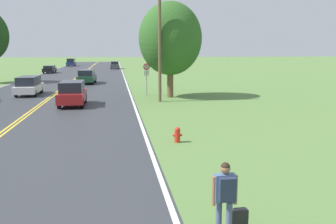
# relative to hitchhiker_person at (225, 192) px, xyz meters

# --- Properties ---
(hitchhiker_person) EXTENTS (0.56, 0.40, 1.66)m
(hitchhiker_person) POSITION_rel_hitchhiker_person_xyz_m (0.00, 0.00, 0.00)
(hitchhiker_person) COLOR #475175
(hitchhiker_person) RESTS_ON ground
(suitcase) EXTENTS (0.37, 0.16, 0.57)m
(suitcase) POSITION_rel_hitchhiker_person_xyz_m (0.39, 0.18, -0.76)
(suitcase) COLOR black
(suitcase) RESTS_ON ground
(fire_hydrant) EXTENTS (0.41, 0.25, 0.68)m
(fire_hydrant) POSITION_rel_hitchhiker_person_xyz_m (0.38, 7.97, -0.67)
(fire_hydrant) COLOR red
(fire_hydrant) RESTS_ON ground
(traffic_sign) EXTENTS (0.60, 0.10, 2.82)m
(traffic_sign) POSITION_rel_hitchhiker_person_xyz_m (0.49, 24.14, 1.12)
(traffic_sign) COLOR gray
(traffic_sign) RESTS_ON ground
(utility_pole_midground) EXTENTS (1.80, 0.24, 9.05)m
(utility_pole_midground) POSITION_rel_hitchhiker_person_xyz_m (1.18, 20.34, 3.66)
(utility_pole_midground) COLOR brown
(utility_pole_midground) RESTS_ON ground
(tree_left_verge) EXTENTS (5.23, 5.23, 7.89)m
(tree_left_verge) POSITION_rel_hitchhiker_person_xyz_m (2.37, 22.81, 3.86)
(tree_left_verge) COLOR brown
(tree_left_verge) RESTS_ON ground
(car_red_van_approaching) EXTENTS (1.77, 4.05, 1.75)m
(car_red_van_approaching) POSITION_rel_hitchhiker_person_xyz_m (-5.30, 19.24, -0.09)
(car_red_van_approaching) COLOR black
(car_red_van_approaching) RESTS_ON ground
(car_white_van_mid_near) EXTENTS (1.81, 4.63, 1.65)m
(car_white_van_mid_near) POSITION_rel_hitchhiker_person_xyz_m (-9.83, 26.16, -0.15)
(car_white_van_mid_near) COLOR black
(car_white_van_mid_near) RESTS_ON ground
(car_dark_green_suv_mid_far) EXTENTS (2.06, 4.89, 1.64)m
(car_dark_green_suv_mid_far) POSITION_rel_hitchhiker_person_xyz_m (-5.55, 36.52, -0.14)
(car_dark_green_suv_mid_far) COLOR black
(car_dark_green_suv_mid_far) RESTS_ON ground
(car_black_hatchback_receding) EXTENTS (1.81, 4.15, 1.29)m
(car_black_hatchback_receding) POSITION_rel_hitchhiker_person_xyz_m (-13.43, 57.29, -0.31)
(car_black_hatchback_receding) COLOR black
(car_black_hatchback_receding) RESTS_ON ground
(car_dark_grey_sedan_distant) EXTENTS (1.79, 3.94, 1.55)m
(car_dark_grey_sedan_distant) POSITION_rel_hitchhiker_person_xyz_m (-2.22, 69.52, -0.23)
(car_dark_grey_sedan_distant) COLOR black
(car_dark_grey_sedan_distant) RESTS_ON ground
(car_dark_blue_van_horizon) EXTENTS (1.97, 4.58, 1.85)m
(car_dark_blue_van_horizon) POSITION_rel_hitchhiker_person_xyz_m (-12.89, 84.22, -0.05)
(car_dark_blue_van_horizon) COLOR black
(car_dark_blue_van_horizon) RESTS_ON ground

